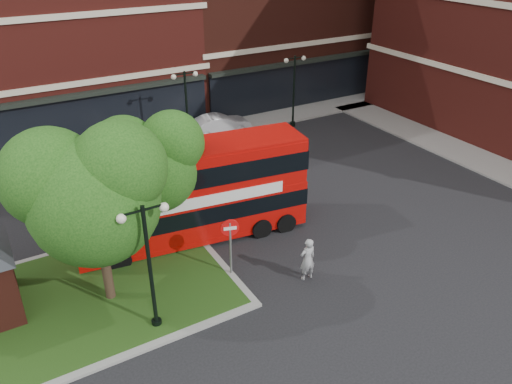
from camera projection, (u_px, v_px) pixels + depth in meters
ground at (288, 281)px, 20.23m from camera, size 120.00×120.00×0.00m
pavement_far at (149, 143)px, 32.74m from camera, size 44.00×3.00×0.12m
pavement_side at (505, 171)px, 29.04m from camera, size 3.00×28.00×0.12m
traffic_island at (68, 303)px, 18.92m from camera, size 12.60×7.60×0.15m
tree_island_west at (89, 189)px, 16.98m from camera, size 5.40×4.71×7.21m
tree_island_east at (150, 159)px, 20.47m from camera, size 4.46×3.90×6.29m
lamp_island at (149, 262)px, 16.59m from camera, size 1.72×0.36×5.00m
lamp_far_left at (187, 106)px, 30.79m from camera, size 1.72×0.36×5.00m
lamp_far_right at (294, 87)px, 34.34m from camera, size 1.72×0.36×5.00m
bus at (191, 187)px, 21.85m from camera, size 10.55×3.72×3.94m
woman at (307, 259)px, 19.92m from camera, size 0.70×0.47×1.90m
car_silver at (95, 157)px, 29.15m from camera, size 4.52×2.02×1.51m
car_white at (219, 125)px, 33.91m from camera, size 4.36×1.76×1.41m
no_entry_sign at (230, 236)px, 19.67m from camera, size 0.72×0.28×2.66m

